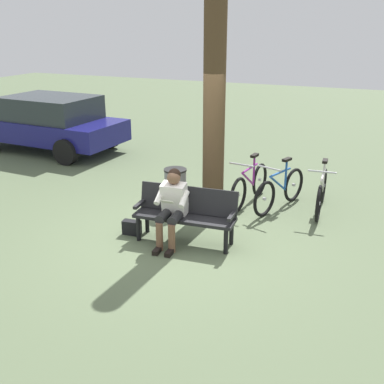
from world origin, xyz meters
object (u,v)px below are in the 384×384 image
handbag (132,228)px  litter_bin (175,190)px  bicycle_orange (280,190)px  tree_trunk (214,100)px  person_reading (172,204)px  bicycle_blue (321,192)px  bench (186,211)px  bicycle_purple (250,185)px  parked_car (48,122)px

handbag → litter_bin: bearing=-99.5°
litter_bin → bicycle_orange: size_ratio=0.49×
tree_trunk → person_reading: bearing=85.1°
bicycle_orange → person_reading: bearing=-11.0°
bicycle_blue → litter_bin: bearing=-71.4°
bench → tree_trunk: 2.01m
bench → handbag: (0.91, 0.15, -0.39)m
tree_trunk → bicycle_orange: bearing=-148.0°
handbag → bicycle_purple: 2.54m
handbag → bicycle_purple: bicycle_purple is taller
bicycle_blue → bicycle_purple: (1.33, 0.14, 0.00)m
bench → bicycle_blue: bearing=-134.5°
person_reading → parked_car: size_ratio=0.28×
litter_bin → bicycle_purple: 1.45m
handbag → tree_trunk: 2.57m
person_reading → bicycle_purple: 2.26m
bicycle_orange → bicycle_blue: bearing=121.5°
bicycle_purple → person_reading: bearing=-8.9°
bicycle_orange → parked_car: parked_car is taller
litter_bin → parked_car: parked_car is taller
tree_trunk → bench: bearing=91.5°
tree_trunk → bicycle_blue: (-1.81, -0.84, -1.70)m
bicycle_orange → parked_car: 6.94m
bicycle_blue → bicycle_purple: same height
handbag → litter_bin: (-0.21, -1.25, 0.28)m
bench → bicycle_orange: bicycle_orange is taller
tree_trunk → litter_bin: size_ratio=5.18×
handbag → tree_trunk: size_ratio=0.07×
handbag → litter_bin: litter_bin is taller
tree_trunk → parked_car: tree_trunk is taller
tree_trunk → bicycle_orange: (-1.08, -0.67, -1.70)m
handbag → litter_bin: size_ratio=0.38×
bicycle_blue → bicycle_orange: bearing=-80.6°
handbag → bicycle_purple: bearing=-122.7°
person_reading → handbag: size_ratio=4.00×
person_reading → handbag: 0.93m
parked_car → litter_bin: bearing=155.3°
bench → parked_car: (5.66, -3.68, 0.27)m
bicycle_orange → parked_car: (6.71, -1.73, 0.41)m
handbag → bicycle_blue: bearing=-139.9°
bicycle_purple → parked_car: size_ratio=0.39×
bicycle_orange → bench: bearing=-9.7°
bench → bicycle_orange: bearing=-122.7°
litter_bin → bicycle_orange: bearing=-154.2°
litter_bin → bicycle_orange: 1.94m
person_reading → bicycle_purple: size_ratio=0.72×
bench → bicycle_blue: bicycle_blue is taller
bench → bicycle_purple: bicycle_purple is taller
bicycle_purple → parked_car: parked_car is taller
bicycle_purple → parked_car: bearing=-98.6°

